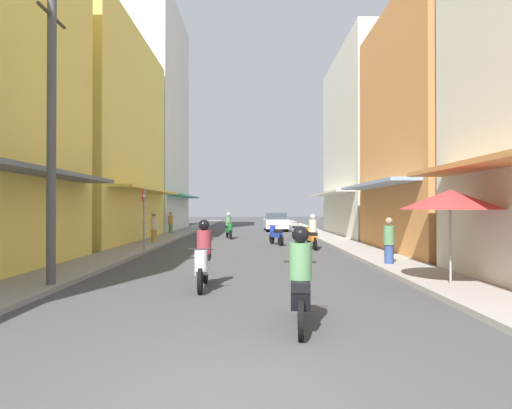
{
  "coord_description": "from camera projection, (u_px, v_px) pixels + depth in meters",
  "views": [
    {
      "loc": [
        0.3,
        -3.82,
        1.85
      ],
      "look_at": [
        0.42,
        13.77,
        2.0
      ],
      "focal_mm": 28.48,
      "sensor_mm": 36.0,
      "label": 1
    }
  ],
  "objects": [
    {
      "name": "motorbike_silver",
      "position": [
        296.0,
        230.0,
        24.58
      ],
      "size": [
        0.6,
        1.79,
        0.96
      ],
      "color": "black",
      "rests_on": "ground"
    },
    {
      "name": "building_right_far",
      "position": [
        383.0,
        145.0,
        26.35
      ],
      "size": [
        7.05,
        10.42,
        11.86
      ],
      "color": "silver",
      "rests_on": "ground"
    },
    {
      "name": "sidewalk_right",
      "position": [
        324.0,
        235.0,
        26.47
      ],
      "size": [
        1.74,
        61.28,
        0.12
      ],
      "primitive_type": "cube",
      "color": "#9E9991",
      "rests_on": "ground"
    },
    {
      "name": "motorbike_blue",
      "position": [
        276.0,
        235.0,
        20.38
      ],
      "size": [
        0.74,
        1.75,
        0.96
      ],
      "color": "black",
      "rests_on": "ground"
    },
    {
      "name": "motorbike_white",
      "position": [
        203.0,
        258.0,
        9.35
      ],
      "size": [
        0.55,
        1.81,
        1.58
      ],
      "color": "black",
      "rests_on": "ground"
    },
    {
      "name": "motorbike_black",
      "position": [
        300.0,
        282.0,
        6.27
      ],
      "size": [
        0.55,
        1.81,
        1.58
      ],
      "color": "black",
      "rests_on": "ground"
    },
    {
      "name": "street_sign_no_entry",
      "position": [
        144.0,
        211.0,
        16.61
      ],
      "size": [
        0.07,
        0.6,
        2.65
      ],
      "color": "gray",
      "rests_on": "ground"
    },
    {
      "name": "utility_pole",
      "position": [
        51.0,
        136.0,
        9.2
      ],
      "size": [
        0.2,
        1.2,
        6.82
      ],
      "color": "#4C4C4F",
      "rests_on": "ground"
    },
    {
      "name": "pedestrian_far",
      "position": [
        154.0,
        225.0,
        20.67
      ],
      "size": [
        0.44,
        0.44,
        1.71
      ],
      "color": "#BF8C3F",
      "rests_on": "ground"
    },
    {
      "name": "pedestrian_crossing",
      "position": [
        389.0,
        243.0,
        12.6
      ],
      "size": [
        0.34,
        0.34,
        1.55
      ],
      "color": "#334C8C",
      "rests_on": "ground"
    },
    {
      "name": "vendor_umbrella",
      "position": [
        450.0,
        200.0,
        9.23
      ],
      "size": [
        2.22,
        2.22,
        2.27
      ],
      "color": "#99999E",
      "rests_on": "ground"
    },
    {
      "name": "building_left_mid",
      "position": [
        85.0,
        138.0,
        21.89
      ],
      "size": [
        7.05,
        11.3,
        11.28
      ],
      "color": "#EFD159",
      "rests_on": "ground"
    },
    {
      "name": "building_right_mid",
      "position": [
        458.0,
        130.0,
        16.72
      ],
      "size": [
        7.05,
        8.09,
        10.14
      ],
      "color": "#D88C4C",
      "rests_on": "ground"
    },
    {
      "name": "ground_plane",
      "position": [
        249.0,
        236.0,
        26.44
      ],
      "size": [
        117.22,
        117.22,
        0.0
      ],
      "primitive_type": "plane",
      "color": "#424244"
    },
    {
      "name": "sidewalk_left",
      "position": [
        173.0,
        235.0,
        26.4
      ],
      "size": [
        1.74,
        61.28,
        0.12
      ],
      "primitive_type": "cube",
      "color": "gray",
      "rests_on": "ground"
    },
    {
      "name": "pedestrian_foreground",
      "position": [
        171.0,
        221.0,
        28.24
      ],
      "size": [
        0.44,
        0.44,
        1.65
      ],
      "color": "#598C59",
      "rests_on": "ground"
    },
    {
      "name": "motorbike_orange",
      "position": [
        312.0,
        233.0,
        18.23
      ],
      "size": [
        0.55,
        1.81,
        1.58
      ],
      "color": "black",
      "rests_on": "ground"
    },
    {
      "name": "parked_car",
      "position": [
        276.0,
        222.0,
        32.73
      ],
      "size": [
        1.86,
        4.14,
        1.45
      ],
      "color": "silver",
      "rests_on": "ground"
    },
    {
      "name": "motorbike_green",
      "position": [
        229.0,
        227.0,
        24.52
      ],
      "size": [
        0.64,
        1.78,
        1.58
      ],
      "color": "black",
      "rests_on": "ground"
    },
    {
      "name": "building_left_far",
      "position": [
        142.0,
        120.0,
        33.02
      ],
      "size": [
        7.05,
        10.3,
        17.99
      ],
      "color": "silver",
      "rests_on": "ground"
    }
  ]
}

